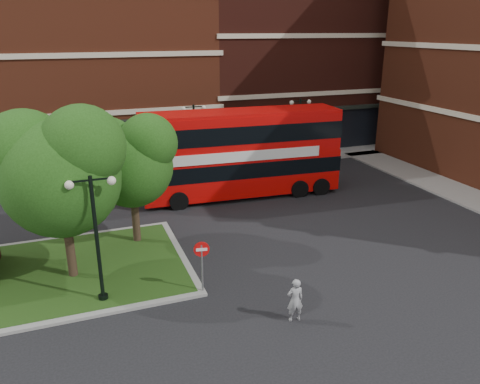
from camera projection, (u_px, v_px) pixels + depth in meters
name	position (u px, v px, depth m)	size (l,w,h in m)	color
ground	(241.00, 279.00, 19.35)	(120.00, 120.00, 0.00)	black
pavement_far	(162.00, 170.00, 33.93)	(44.00, 3.00, 0.12)	slate
terrace_far_left	(33.00, 67.00, 35.65)	(26.00, 12.00, 14.00)	maroon
terrace_far_right	(293.00, 50.00, 42.54)	(18.00, 12.00, 16.00)	#471911
traffic_island	(35.00, 277.00, 19.35)	(12.60, 7.60, 0.15)	gray
tree_island_west	(57.00, 167.00, 17.88)	(5.40, 4.71, 7.21)	#2D2116
tree_island_east	(129.00, 158.00, 21.25)	(4.46, 3.90, 6.29)	#2D2116
lamp_island	(96.00, 234.00, 16.79)	(1.72, 0.36, 5.00)	black
lamp_far_left	(194.00, 137.00, 31.90)	(1.72, 0.36, 5.00)	black
lamp_far_right	(299.00, 128.00, 34.53)	(1.72, 0.36, 5.00)	black
bus	(241.00, 148.00, 28.15)	(12.17, 3.49, 4.59)	red
woman	(295.00, 300.00, 16.34)	(0.60, 0.39, 1.64)	#959598
car_silver	(89.00, 172.00, 31.65)	(1.44, 3.57, 1.22)	#AEB0B6
car_white	(273.00, 158.00, 34.52)	(1.66, 4.76, 1.57)	silver
no_entry_sign	(202.00, 257.00, 17.80)	(0.60, 0.17, 2.20)	slate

